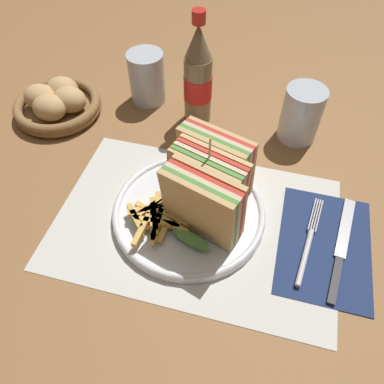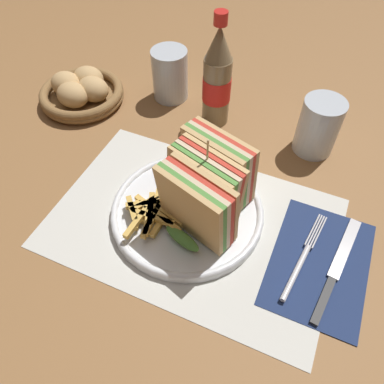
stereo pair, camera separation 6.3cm
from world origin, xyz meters
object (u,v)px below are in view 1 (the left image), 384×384
Objects in this scene: fork at (307,248)px; knife at (341,248)px; glass_far at (147,80)px; plate_main at (189,212)px; coke_bottle_near at (198,78)px; bread_basket at (57,104)px; club_sandwich at (208,185)px; glass_near at (300,118)px.

fork reaches higher than knife.
glass_far is at bearing 152.95° from knife.
plate_main is 0.28m from coke_bottle_near.
knife is at bearing 22.99° from fork.
coke_bottle_near reaches higher than plate_main.
coke_bottle_near is (-0.31, 0.26, 0.09)m from knife.
knife is 0.89× the size of coke_bottle_near.
plate_main is at bearing -173.25° from knife.
coke_bottle_near is 0.31m from bread_basket.
fork is 1.58× the size of glass_far.
club_sandwich is at bearing 17.68° from plate_main.
bread_basket reaches higher than plate_main.
plate_main is 0.34m from glass_far.
knife is 0.41m from coke_bottle_near.
bread_basket is (-0.30, -0.06, -0.08)m from coke_bottle_near.
plate_main is at bearing -59.37° from glass_far.
knife is at bearing -34.87° from glass_far.
coke_bottle_near is 2.08× the size of glass_near.
plate_main is 2.33× the size of glass_far.
club_sandwich is at bearing -118.29° from glass_near.
fork is 0.76× the size of coke_bottle_near.
coke_bottle_near is 0.22m from glass_near.
bread_basket is at bearing 153.60° from club_sandwich.
fork is 0.95× the size of bread_basket.
bread_basket reaches higher than fork.
glass_far is (-0.20, 0.29, -0.03)m from club_sandwich.
bread_basket is (-0.55, 0.22, 0.02)m from fork.
club_sandwich is 0.28m from glass_near.
coke_bottle_near is at bearing 107.88° from club_sandwich.
bread_basket is at bearing -168.75° from coke_bottle_near.
knife is at bearing -3.58° from club_sandwich.
fork is 0.28m from glass_near.
glass_far reaches higher than plate_main.
glass_near reaches higher than fork.
glass_near is 0.60× the size of bread_basket.
fork is 0.49m from glass_far.
glass_near is 0.51m from bread_basket.
bread_basket is (-0.35, 0.20, 0.01)m from plate_main.
plate_main is 1.37× the size of club_sandwich.
glass_far is at bearing 120.63° from plate_main.
glass_near is at bearing -6.96° from glass_far.
club_sandwich is 1.07× the size of fork.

